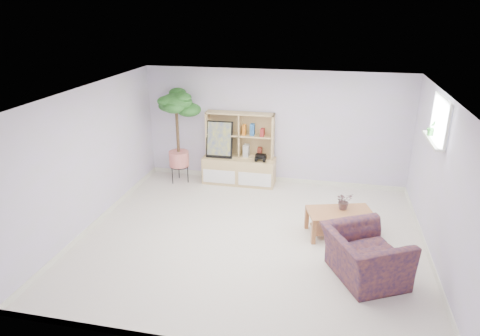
% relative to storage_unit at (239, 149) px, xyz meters
% --- Properties ---
extents(floor, '(5.50, 5.00, 0.01)m').
position_rel_storage_unit_xyz_m(floor, '(0.70, -2.24, -0.76)').
color(floor, silver).
rests_on(floor, ground).
extents(ceiling, '(5.50, 5.00, 0.01)m').
position_rel_storage_unit_xyz_m(ceiling, '(0.70, -2.24, 1.64)').
color(ceiling, white).
rests_on(ceiling, walls).
extents(walls, '(5.51, 5.01, 2.40)m').
position_rel_storage_unit_xyz_m(walls, '(0.70, -2.24, 0.44)').
color(walls, silver).
rests_on(walls, floor).
extents(baseboard, '(5.50, 5.00, 0.10)m').
position_rel_storage_unit_xyz_m(baseboard, '(0.70, -2.24, -0.71)').
color(baseboard, white).
rests_on(baseboard, floor).
extents(window, '(0.10, 0.98, 0.68)m').
position_rel_storage_unit_xyz_m(window, '(3.43, -1.64, 1.24)').
color(window, '#C6D9FA').
rests_on(window, walls).
extents(window_sill, '(0.14, 1.00, 0.04)m').
position_rel_storage_unit_xyz_m(window_sill, '(3.37, -1.64, 0.92)').
color(window_sill, white).
rests_on(window_sill, walls).
extents(storage_unit, '(1.53, 0.52, 1.53)m').
position_rel_storage_unit_xyz_m(storage_unit, '(0.00, 0.00, 0.00)').
color(storage_unit, tan).
rests_on(storage_unit, floor).
extents(poster, '(0.56, 0.13, 0.78)m').
position_rel_storage_unit_xyz_m(poster, '(-0.41, -0.04, 0.20)').
color(poster, yellow).
rests_on(poster, storage_unit).
extents(toy_truck, '(0.31, 0.21, 0.16)m').
position_rel_storage_unit_xyz_m(toy_truck, '(0.48, -0.09, -0.11)').
color(toy_truck, black).
rests_on(toy_truck, storage_unit).
extents(coffee_table, '(1.17, 0.84, 0.43)m').
position_rel_storage_unit_xyz_m(coffee_table, '(2.10, -1.81, -0.55)').
color(coffee_table, '#A5623E').
rests_on(coffee_table, floor).
extents(table_plant, '(0.34, 0.33, 0.29)m').
position_rel_storage_unit_xyz_m(table_plant, '(2.14, -1.70, -0.19)').
color(table_plant, '#185C23').
rests_on(table_plant, coffee_table).
extents(floor_tree, '(0.80, 0.80, 2.00)m').
position_rel_storage_unit_xyz_m(floor_tree, '(-1.27, -0.19, 0.24)').
color(floor_tree, '#194716').
rests_on(floor_tree, floor).
extents(armchair, '(1.33, 1.39, 0.80)m').
position_rel_storage_unit_xyz_m(armchair, '(2.43, -2.96, -0.37)').
color(armchair, '#12123B').
rests_on(armchair, floor).
extents(sill_plant, '(0.17, 0.15, 0.25)m').
position_rel_storage_unit_xyz_m(sill_plant, '(3.37, -1.43, 1.06)').
color(sill_plant, '#194716').
rests_on(sill_plant, window_sill).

